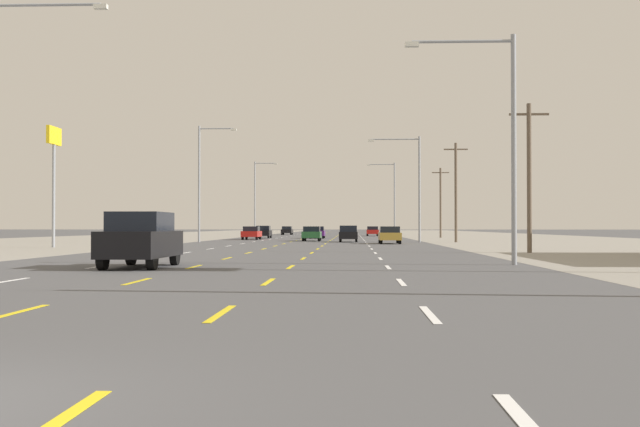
% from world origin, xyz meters
% --- Properties ---
extents(ground_plane, '(572.00, 572.00, 0.00)m').
position_xyz_m(ground_plane, '(0.00, 66.00, 0.00)').
color(ground_plane, '#4C4C4F').
extents(lot_apron_left, '(28.00, 440.00, 0.01)m').
position_xyz_m(lot_apron_left, '(-24.75, 66.00, 0.00)').
color(lot_apron_left, gray).
rests_on(lot_apron_left, ground).
extents(lot_apron_right, '(28.00, 440.00, 0.01)m').
position_xyz_m(lot_apron_right, '(24.75, 66.00, 0.00)').
color(lot_apron_right, gray).
rests_on(lot_apron_right, ground).
extents(lane_markings, '(10.64, 227.60, 0.01)m').
position_xyz_m(lane_markings, '(0.00, 104.50, 0.01)').
color(lane_markings, white).
rests_on(lane_markings, ground).
extents(signal_span_wire, '(27.19, 0.53, 9.38)m').
position_xyz_m(signal_span_wire, '(0.18, 10.24, 5.78)').
color(signal_span_wire, brown).
rests_on(signal_span_wire, ground).
extents(suv_inner_left_nearest, '(1.98, 4.90, 1.98)m').
position_xyz_m(suv_inner_left_nearest, '(-3.59, 21.61, 1.03)').
color(suv_inner_left_nearest, black).
rests_on(suv_inner_left_nearest, ground).
extents(sedan_far_right_near, '(1.80, 4.50, 1.46)m').
position_xyz_m(sedan_far_right_near, '(7.16, 60.19, 0.76)').
color(sedan_far_right_near, '#B28C33').
rests_on(sedan_far_right_near, ground).
extents(hatchback_inner_right_mid, '(1.72, 3.90, 1.54)m').
position_xyz_m(hatchback_inner_right_mid, '(3.64, 67.13, 0.78)').
color(hatchback_inner_right_mid, black).
rests_on(hatchback_inner_right_mid, ground).
extents(sedan_center_turn_midfar, '(1.80, 4.50, 1.46)m').
position_xyz_m(sedan_center_turn_midfar, '(-0.04, 72.11, 0.76)').
color(sedan_center_turn_midfar, '#235B2D').
rests_on(sedan_center_turn_midfar, ground).
extents(sedan_far_left_far, '(1.80, 4.50, 1.46)m').
position_xyz_m(sedan_far_left_far, '(-7.07, 79.63, 0.76)').
color(sedan_far_left_far, red).
rests_on(sedan_far_left_far, ground).
extents(sedan_center_turn_farther, '(1.80, 4.50, 1.46)m').
position_xyz_m(sedan_center_turn_farther, '(-0.22, 88.82, 0.76)').
color(sedan_center_turn_farther, '#4C196B').
rests_on(sedan_center_turn_farther, ground).
extents(hatchback_far_left_farthest, '(1.72, 3.90, 1.54)m').
position_xyz_m(hatchback_far_left_farthest, '(-6.95, 90.43, 0.78)').
color(hatchback_far_left_farthest, black).
rests_on(hatchback_far_left_farthest, ground).
extents(sedan_far_right_distant_a, '(1.80, 4.50, 1.46)m').
position_xyz_m(sedan_far_right_distant_a, '(7.11, 112.98, 0.76)').
color(sedan_far_right_distant_a, red).
rests_on(sedan_far_right_distant_a, ground).
extents(sedan_far_left_distant_b, '(1.80, 4.50, 1.46)m').
position_xyz_m(sedan_far_left_distant_b, '(-7.20, 128.66, 0.76)').
color(sedan_far_left_distant_b, black).
rests_on(sedan_far_left_distant_b, ground).
extents(pole_sign_left_row_1, '(0.24, 2.25, 8.40)m').
position_xyz_m(pole_sign_left_row_1, '(-16.78, 47.48, 6.35)').
color(pole_sign_left_row_1, gray).
rests_on(pole_sign_left_row_1, ground).
extents(streetlight_left_row_0, '(4.65, 0.26, 10.42)m').
position_xyz_m(streetlight_left_row_0, '(-9.68, 24.02, 6.06)').
color(streetlight_left_row_0, gray).
rests_on(streetlight_left_row_0, ground).
extents(streetlight_right_row_0, '(4.24, 0.26, 8.83)m').
position_xyz_m(streetlight_right_row_0, '(9.68, 24.02, 5.18)').
color(streetlight_right_row_0, gray).
rests_on(streetlight_right_row_0, ground).
extents(streetlight_left_row_1, '(3.55, 0.26, 10.77)m').
position_xyz_m(streetlight_left_row_1, '(-9.85, 65.64, 6.10)').
color(streetlight_left_row_1, gray).
rests_on(streetlight_left_row_1, ground).
extents(streetlight_right_row_1, '(4.78, 0.26, 9.70)m').
position_xyz_m(streetlight_right_row_1, '(9.63, 65.64, 5.70)').
color(streetlight_right_row_1, gray).
rests_on(streetlight_right_row_1, ground).
extents(streetlight_left_row_2, '(3.38, 0.26, 10.92)m').
position_xyz_m(streetlight_left_row_2, '(-9.87, 107.27, 6.15)').
color(streetlight_left_row_2, gray).
rests_on(streetlight_left_row_2, ground).
extents(streetlight_right_row_2, '(4.09, 0.26, 10.69)m').
position_xyz_m(streetlight_right_row_2, '(9.77, 107.27, 6.12)').
color(streetlight_right_row_2, gray).
rests_on(streetlight_right_row_2, ground).
extents(utility_pole_right_row_0, '(2.20, 0.26, 8.32)m').
position_xyz_m(utility_pole_right_row_0, '(13.83, 37.81, 4.35)').
color(utility_pole_right_row_0, brown).
rests_on(utility_pole_right_row_0, ground).
extents(utility_pole_right_row_1, '(2.20, 0.26, 9.19)m').
position_xyz_m(utility_pole_right_row_1, '(13.59, 66.55, 4.79)').
color(utility_pole_right_row_1, brown).
rests_on(utility_pole_right_row_1, ground).
extents(utility_pole_right_row_2, '(2.20, 0.26, 8.96)m').
position_xyz_m(utility_pole_right_row_2, '(15.36, 94.71, 4.68)').
color(utility_pole_right_row_2, brown).
rests_on(utility_pole_right_row_2, ground).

